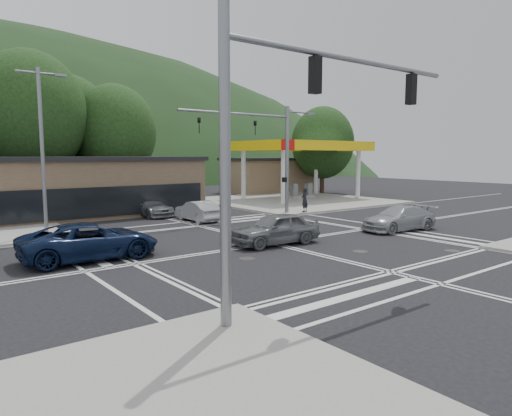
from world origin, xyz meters
TOP-DOWN VIEW (x-y plane):
  - ground at (0.00, 0.00)m, footprint 120.00×120.00m
  - sidewalk_ne at (15.00, 15.00)m, footprint 16.00×16.00m
  - gas_station_canopy at (16.99, 15.99)m, footprint 12.32×8.34m
  - convenience_store at (20.00, 25.00)m, footprint 10.00×6.00m
  - commercial_row at (-8.00, 17.00)m, footprint 24.00×8.00m
  - tree_n_b at (-6.00, 24.00)m, footprint 9.00×9.00m
  - tree_n_c at (1.00, 24.00)m, footprint 7.60×7.60m
  - tree_n_e at (-2.00, 28.00)m, footprint 8.40×8.40m
  - tree_ne at (24.00, 20.00)m, footprint 7.20×7.20m
  - streetlight_nw at (-8.44, 9.00)m, footprint 2.50×0.25m
  - signal_mast_ne at (6.95, 8.20)m, footprint 11.65×0.30m
  - signal_mast_sw at (-6.39, -8.20)m, footprint 9.14×0.28m
  - car_blue_west at (-8.36, 1.95)m, footprint 5.72×2.70m
  - car_grey_center at (-0.00, -0.30)m, footprint 4.74×2.19m
  - car_silver_east at (8.53, -1.45)m, footprint 5.11×2.55m
  - car_queue_a at (1.00, 9.00)m, footprint 1.58×4.24m
  - car_queue_b at (1.00, 17.18)m, footprint 1.91×4.62m
  - car_northbound at (-0.50, 13.51)m, footprint 2.42×4.96m
  - pedestrian at (9.38, 7.50)m, footprint 0.78×0.63m

SIDE VIEW (x-z plane):
  - ground at x=0.00m, z-range 0.00..0.00m
  - sidewalk_ne at x=15.00m, z-range 0.00..0.15m
  - car_queue_a at x=1.00m, z-range 0.00..1.38m
  - car_northbound at x=-0.50m, z-range 0.00..1.39m
  - car_silver_east at x=8.53m, z-range 0.00..1.43m
  - car_queue_b at x=1.00m, z-range 0.00..1.57m
  - car_grey_center at x=0.00m, z-range 0.00..1.57m
  - car_blue_west at x=-8.36m, z-range 0.00..1.58m
  - pedestrian at x=9.38m, z-range 0.15..2.00m
  - convenience_store at x=20.00m, z-range 0.00..3.80m
  - commercial_row at x=-8.00m, z-range 0.00..4.00m
  - gas_station_canopy at x=16.99m, z-range 2.17..7.92m
  - streetlight_nw at x=-8.44m, z-range 0.55..9.55m
  - signal_mast_ne at x=6.95m, z-range 1.07..9.07m
  - signal_mast_sw at x=-6.39m, z-range 1.12..9.12m
  - tree_ne at x=24.00m, z-range 0.85..10.84m
  - tree_n_c at x=1.00m, z-range 1.06..11.93m
  - tree_n_e at x=-2.00m, z-range 1.15..13.13m
  - tree_n_b at x=-6.00m, z-range 1.30..14.28m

